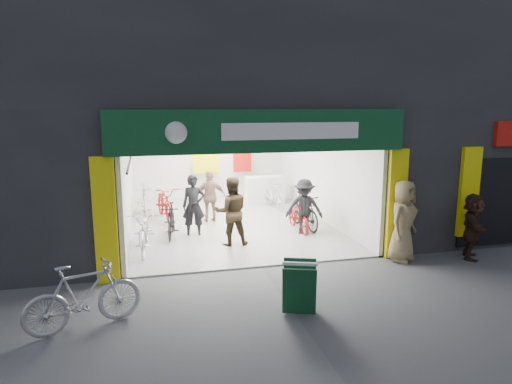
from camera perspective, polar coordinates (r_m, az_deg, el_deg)
name	(u,v)px	position (r m, az deg, el deg)	size (l,w,h in m)	color
ground	(261,268)	(10.34, 0.64, -9.45)	(60.00, 60.00, 0.00)	#56565B
building	(250,81)	(14.78, -0.75, 13.69)	(17.00, 10.27, 8.00)	#232326
bike_left_front	(145,230)	(11.66, -13.72, -4.69)	(0.70, 2.01, 1.05)	silver
bike_left_midfront	(171,221)	(12.65, -10.55, -3.57)	(0.45, 1.58, 0.95)	black
bike_left_midback	(165,203)	(14.65, -11.32, -1.34)	(0.72, 2.07, 1.09)	#9C0E0E
bike_left_back	(144,201)	(15.15, -13.78, -1.10)	(0.50, 1.76, 1.06)	#A3A3A7
bike_right_front	(304,211)	(13.39, 6.02, -2.38)	(0.50, 1.78, 1.07)	black
bike_right_mid	(299,217)	(13.16, 5.37, -3.11)	(0.56, 1.60, 0.84)	maroon
bike_right_back	(273,194)	(15.89, 2.16, -0.30)	(0.48, 1.70, 1.02)	silver
parked_bike	(83,296)	(8.04, -20.77, -12.04)	(0.53, 1.87, 1.12)	#B5B4BA
customer_a	(194,206)	(12.63, -7.79, -1.73)	(0.63, 0.41, 1.72)	black
customer_b	(231,212)	(11.67, -3.12, -2.47)	(0.88, 0.68, 1.80)	#382A19
customer_c	(304,208)	(12.67, 6.04, -1.94)	(1.02, 0.59, 1.59)	black
customer_d	(210,197)	(14.04, -5.72, -0.60)	(0.95, 0.39, 1.62)	#8B6850
pedestrian_near	(403,221)	(11.06, 17.89, -3.48)	(0.93, 0.60, 1.90)	#8D7852
pedestrian_far	(473,226)	(11.88, 25.45, -3.89)	(1.45, 0.46, 1.57)	#321F16
sandwich_board	(299,286)	(8.12, 5.45, -11.64)	(0.74, 0.75, 0.90)	#0E391D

